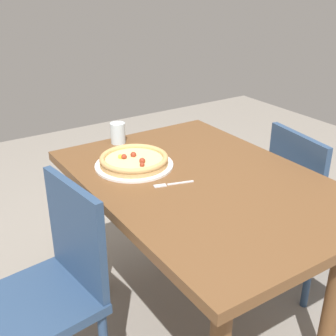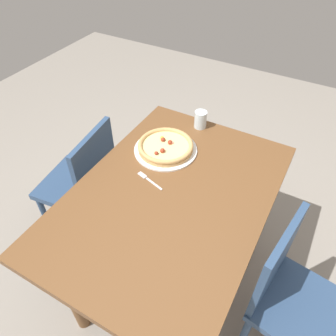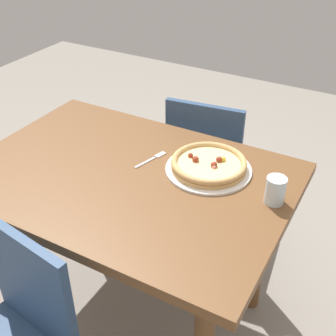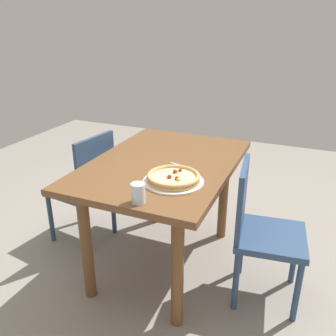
% 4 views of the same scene
% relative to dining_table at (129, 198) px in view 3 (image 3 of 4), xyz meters
% --- Properties ---
extents(ground_plane, '(6.00, 6.00, 0.00)m').
position_rel_dining_table_xyz_m(ground_plane, '(0.00, 0.00, -0.66)').
color(ground_plane, gray).
extents(dining_table, '(1.26, 0.87, 0.78)m').
position_rel_dining_table_xyz_m(dining_table, '(0.00, 0.00, 0.00)').
color(dining_table, brown).
rests_on(dining_table, ground).
extents(chair_far, '(0.45, 0.45, 0.87)m').
position_rel_dining_table_xyz_m(chair_far, '(0.07, 0.65, -0.19)').
color(chair_far, navy).
rests_on(chair_far, ground).
extents(plate, '(0.34, 0.34, 0.01)m').
position_rel_dining_table_xyz_m(plate, '(0.27, 0.18, 0.12)').
color(plate, white).
rests_on(plate, dining_table).
extents(pizza, '(0.30, 0.30, 0.05)m').
position_rel_dining_table_xyz_m(pizza, '(0.27, 0.18, 0.15)').
color(pizza, tan).
rests_on(pizza, plate).
extents(fork, '(0.06, 0.16, 0.00)m').
position_rel_dining_table_xyz_m(fork, '(0.03, 0.14, 0.12)').
color(fork, silver).
rests_on(fork, dining_table).
extents(drinking_glass, '(0.07, 0.07, 0.10)m').
position_rel_dining_table_xyz_m(drinking_glass, '(0.55, 0.11, 0.17)').
color(drinking_glass, silver).
rests_on(drinking_glass, dining_table).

